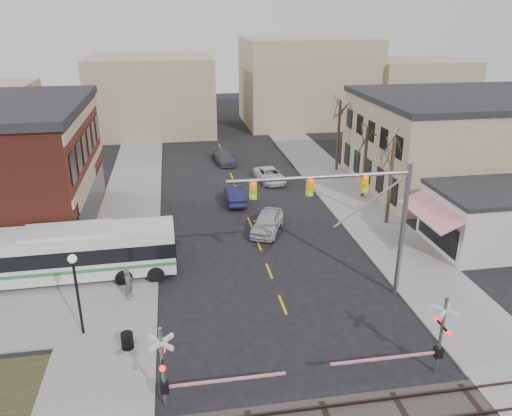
{
  "coord_description": "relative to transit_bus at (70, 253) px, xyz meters",
  "views": [
    {
      "loc": [
        -5.52,
        -21.7,
        15.57
      ],
      "look_at": [
        -0.47,
        8.28,
        3.5
      ],
      "focal_mm": 35.0,
      "sensor_mm": 36.0,
      "label": 1
    }
  ],
  "objects": [
    {
      "name": "tree_east_a",
      "position": [
        22.69,
        5.03,
        1.66
      ],
      "size": [
        0.28,
        0.28,
        6.75
      ],
      "color": "#382B21",
      "rests_on": "sidewalk_east"
    },
    {
      "name": "tree_east_c",
      "position": [
        23.19,
        19.03,
        1.88
      ],
      "size": [
        0.28,
        0.28,
        7.2
      ],
      "color": "#382B21",
      "rests_on": "sidewalk_east"
    },
    {
      "name": "car_a",
      "position": [
        13.19,
        5.09,
        -1.05
      ],
      "size": [
        3.54,
        4.99,
        1.58
      ],
      "primitive_type": "imported",
      "rotation": [
        0.0,
        0.0,
        -0.41
      ],
      "color": "#B2B2B7",
      "rests_on": "ground"
    },
    {
      "name": "transit_bus",
      "position": [
        0.0,
        0.0,
        0.0
      ],
      "size": [
        12.72,
        3.06,
        3.26
      ],
      "color": "silver",
      "rests_on": "ground"
    },
    {
      "name": "sidewalk_west",
      "position": [
        2.69,
        13.03,
        -1.78
      ],
      "size": [
        5.0,
        60.0,
        0.12
      ],
      "primitive_type": "cube",
      "color": "gray",
      "rests_on": "ground"
    },
    {
      "name": "awning_shop",
      "position": [
        28.16,
        0.03,
        0.32
      ],
      "size": [
        9.74,
        6.2,
        4.3
      ],
      "color": "beige",
      "rests_on": "ground"
    },
    {
      "name": "tree_east_b",
      "position": [
        22.99,
        11.03,
        1.43
      ],
      "size": [
        0.28,
        0.28,
        6.3
      ],
      "color": "#382B21",
      "rests_on": "sidewalk_east"
    },
    {
      "name": "pedestrian_far",
      "position": [
        1.89,
        0.79,
        -0.77
      ],
      "size": [
        0.99,
        1.11,
        1.9
      ],
      "primitive_type": "imported",
      "rotation": [
        0.0,
        0.0,
        1.21
      ],
      "color": "#3A4865",
      "rests_on": "sidewalk_west"
    },
    {
      "name": "trash_bin",
      "position": [
        3.82,
        -7.65,
        -1.3
      ],
      "size": [
        0.6,
        0.6,
        0.84
      ],
      "primitive_type": "cylinder",
      "color": "black",
      "rests_on": "sidewalk_west"
    },
    {
      "name": "ground",
      "position": [
        12.19,
        -6.97,
        -1.84
      ],
      "size": [
        160.0,
        160.0,
        0.0
      ],
      "primitive_type": "plane",
      "color": "black",
      "rests_on": "ground"
    },
    {
      "name": "sidewalk_east",
      "position": [
        21.69,
        13.03,
        -1.78
      ],
      "size": [
        5.0,
        60.0,
        0.12
      ],
      "primitive_type": "cube",
      "color": "gray",
      "rests_on": "ground"
    },
    {
      "name": "street_lamp",
      "position": [
        1.46,
        -6.02,
        1.48
      ],
      "size": [
        0.44,
        0.44,
        4.49
      ],
      "color": "black",
      "rests_on": "sidewalk_west"
    },
    {
      "name": "rr_crossing_west",
      "position": [
        6.1,
        -11.89,
        0.13
      ],
      "size": [
        5.6,
        1.36,
        4.0
      ],
      "color": "gray",
      "rests_on": "ground"
    },
    {
      "name": "pedestrian_near",
      "position": [
        3.61,
        -2.98,
        -0.79
      ],
      "size": [
        0.66,
        0.79,
        1.86
      ],
      "primitive_type": "imported",
      "rotation": [
        0.0,
        0.0,
        1.19
      ],
      "color": "#5A5048",
      "rests_on": "sidewalk_west"
    },
    {
      "name": "traffic_signal_mast",
      "position": [
        16.27,
        -4.86,
        3.9
      ],
      "size": [
        10.01,
        0.3,
        8.0
      ],
      "color": "gray",
      "rests_on": "ground"
    },
    {
      "name": "tan_building",
      "position": [
        34.19,
        13.03,
        2.42
      ],
      "size": [
        20.3,
        15.3,
        8.5
      ],
      "color": "tan",
      "rests_on": "ground"
    },
    {
      "name": "rr_crossing_east",
      "position": [
        17.53,
        -11.66,
        0.13
      ],
      "size": [
        5.6,
        1.36,
        4.0
      ],
      "color": "gray",
      "rests_on": "ground"
    },
    {
      "name": "car_b",
      "position": [
        11.57,
        11.49,
        -1.13
      ],
      "size": [
        1.53,
        4.33,
        1.42
      ],
      "primitive_type": "imported",
      "rotation": [
        0.0,
        0.0,
        3.15
      ],
      "color": "#18193E",
      "rests_on": "ground"
    },
    {
      "name": "car_c",
      "position": [
        15.66,
        16.69,
        -1.19
      ],
      "size": [
        2.85,
        4.95,
        1.3
      ],
      "primitive_type": "imported",
      "rotation": [
        0.0,
        0.0,
        0.15
      ],
      "color": "silver",
      "rests_on": "ground"
    },
    {
      "name": "car_d",
      "position": [
        11.97,
        23.71,
        -1.16
      ],
      "size": [
        2.53,
        4.88,
        1.35
      ],
      "primitive_type": "imported",
      "rotation": [
        0.0,
        0.0,
        0.14
      ],
      "color": "#46464C",
      "rests_on": "ground"
    }
  ]
}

